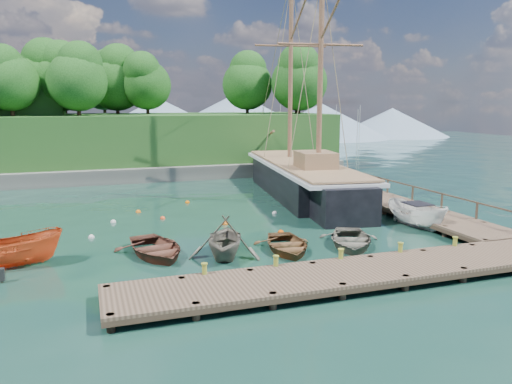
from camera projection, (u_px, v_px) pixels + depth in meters
ground at (258, 245)px, 25.68m from camera, size 160.00×160.00×0.00m
dock_near at (357, 273)px, 20.19m from camera, size 20.00×3.20×1.10m
dock_east at (377, 198)px, 35.79m from camera, size 3.20×24.00×1.10m
bollard_0 at (205, 289)px, 19.65m from camera, size 0.26×0.26×0.45m
bollard_1 at (276, 280)px, 20.61m from camera, size 0.26×0.26×0.45m
bollard_2 at (340, 272)px, 21.57m from camera, size 0.26×0.26×0.45m
bollard_3 at (399, 265)px, 22.53m from camera, size 0.26×0.26×0.45m
bollard_4 at (454, 258)px, 23.48m from camera, size 0.26×0.26×0.45m
rowboat_0 at (156, 255)px, 23.90m from camera, size 4.09×5.13×0.95m
rowboat_1 at (225, 257)px, 23.68m from camera, size 4.56×4.89×2.09m
rowboat_2 at (287, 251)px, 24.63m from camera, size 3.60×4.55×0.85m
rowboat_3 at (350, 246)px, 25.45m from camera, size 4.64×5.24×0.90m
motorboat_orange at (11, 267)px, 22.21m from camera, size 4.57×1.99×1.72m
cabin_boat_white at (416, 227)px, 29.29m from camera, size 2.18×4.66×1.74m
schooner at (302, 181)px, 39.06m from camera, size 7.66×27.46×20.16m
mooring_buoy_0 at (91, 238)px, 26.96m from camera, size 0.34×0.34×0.34m
mooring_buoy_1 at (163, 219)px, 31.38m from camera, size 0.32×0.32×0.32m
mooring_buoy_2 at (225, 225)px, 29.93m from camera, size 0.36×0.36×0.36m
mooring_buoy_3 at (275, 214)px, 32.83m from camera, size 0.33×0.33×0.33m
mooring_buoy_4 at (138, 212)px, 33.20m from camera, size 0.34×0.34×0.34m
mooring_buoy_5 at (187, 203)px, 36.35m from camera, size 0.33×0.33×0.33m
mooring_buoy_6 at (113, 223)px, 30.40m from camera, size 0.35×0.35×0.35m
mooring_buoy_7 at (281, 233)px, 27.98m from camera, size 0.34×0.34×0.34m
headland at (34, 119)px, 49.78m from camera, size 51.00×19.31×12.90m
distant_ridge at (155, 118)px, 91.44m from camera, size 117.00×40.00×10.00m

